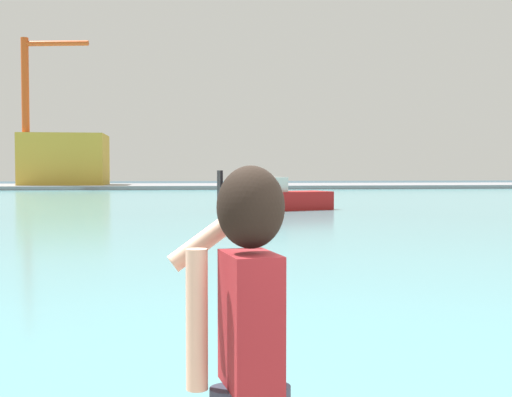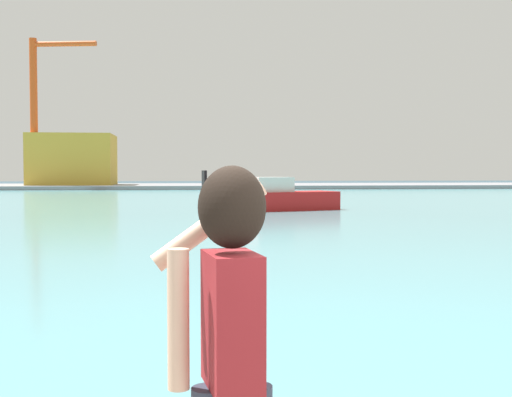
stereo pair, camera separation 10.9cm
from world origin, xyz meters
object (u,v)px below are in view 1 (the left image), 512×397
(warehouse_left, at_px, (65,160))
(person_photographer, at_px, (247,328))
(port_crane, at_px, (31,100))
(boat_moored, at_px, (274,198))

(warehouse_left, bearing_deg, person_photographer, -80.23)
(person_photographer, height_order, port_crane, port_crane)
(boat_moored, xyz_separation_m, warehouse_left, (-21.46, 54.25, 3.32))
(warehouse_left, bearing_deg, boat_moored, -68.42)
(person_photographer, distance_m, port_crane, 89.56)
(boat_moored, distance_m, port_crane, 57.43)
(person_photographer, bearing_deg, port_crane, 3.84)
(boat_moored, distance_m, warehouse_left, 58.44)
(warehouse_left, bearing_deg, port_crane, -133.79)
(boat_moored, bearing_deg, warehouse_left, 93.48)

